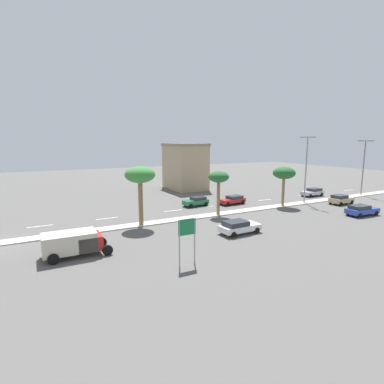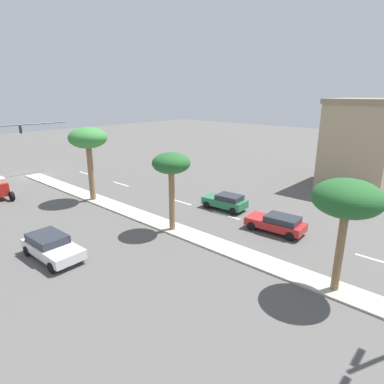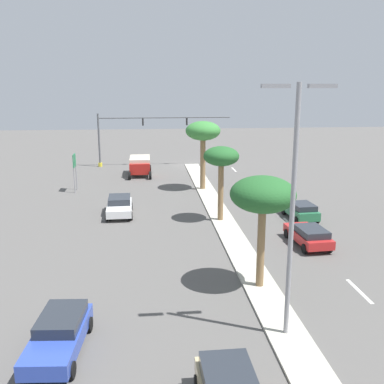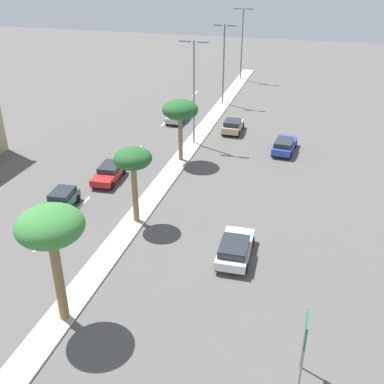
{
  "view_description": "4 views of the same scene",
  "coord_description": "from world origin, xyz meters",
  "px_view_note": "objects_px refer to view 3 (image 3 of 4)",
  "views": [
    {
      "loc": [
        33.34,
        3.43,
        9.69
      ],
      "look_at": [
        2.08,
        20.26,
        3.8
      ],
      "focal_mm": 28.3,
      "sensor_mm": 36.0,
      "label": 1
    },
    {
      "loc": [
        15.95,
        41.43,
        9.88
      ],
      "look_at": [
        -3.26,
        24.11,
        2.0
      ],
      "focal_mm": 30.35,
      "sensor_mm": 36.0,
      "label": 2
    },
    {
      "loc": [
        5.77,
        58.24,
        10.44
      ],
      "look_at": [
        2.19,
        22.62,
        1.76
      ],
      "focal_mm": 41.43,
      "sensor_mm": 36.0,
      "label": 3
    },
    {
      "loc": [
        12.38,
        -2.46,
        18.09
      ],
      "look_at": [
        3.87,
        27.6,
        1.83
      ],
      "focal_mm": 43.47,
      "sensor_mm": 36.0,
      "label": 4
    }
  ],
  "objects_px": {
    "directional_road_sign": "(75,165)",
    "sedan_white_leading": "(120,206)",
    "sedan_red_inboard": "(309,235)",
    "sedan_green_outboard": "(301,210)",
    "palm_tree_leading": "(221,159)",
    "street_lamp_front": "(293,195)",
    "palm_tree_trailing": "(203,133)",
    "traffic_signal_gantry": "(133,132)",
    "box_truck": "(140,165)",
    "sedan_blue_near": "(59,334)",
    "palm_tree_far": "(263,196)"
  },
  "relations": [
    {
      "from": "directional_road_sign",
      "to": "sedan_white_leading",
      "type": "distance_m",
      "value": 10.18
    },
    {
      "from": "sedan_red_inboard",
      "to": "sedan_green_outboard",
      "type": "bearing_deg",
      "value": -104.09
    },
    {
      "from": "palm_tree_leading",
      "to": "street_lamp_front",
      "type": "relative_size",
      "value": 0.55
    },
    {
      "from": "palm_tree_trailing",
      "to": "sedan_red_inboard",
      "type": "xyz_separation_m",
      "value": [
        -5.04,
        16.73,
        -5.09
      ]
    },
    {
      "from": "traffic_signal_gantry",
      "to": "box_truck",
      "type": "bearing_deg",
      "value": 98.06
    },
    {
      "from": "traffic_signal_gantry",
      "to": "sedan_white_leading",
      "type": "relative_size",
      "value": 3.81
    },
    {
      "from": "sedan_blue_near",
      "to": "palm_tree_far",
      "type": "bearing_deg",
      "value": -152.77
    },
    {
      "from": "palm_tree_trailing",
      "to": "sedan_red_inboard",
      "type": "height_order",
      "value": "palm_tree_trailing"
    },
    {
      "from": "directional_road_sign",
      "to": "palm_tree_far",
      "type": "distance_m",
      "value": 26.68
    },
    {
      "from": "street_lamp_front",
      "to": "sedan_white_leading",
      "type": "xyz_separation_m",
      "value": [
        8.13,
        -19.07,
        -5.43
      ]
    },
    {
      "from": "traffic_signal_gantry",
      "to": "sedan_red_inboard",
      "type": "relative_size",
      "value": 3.95
    },
    {
      "from": "traffic_signal_gantry",
      "to": "palm_tree_far",
      "type": "distance_m",
      "value": 37.83
    },
    {
      "from": "palm_tree_far",
      "to": "box_truck",
      "type": "bearing_deg",
      "value": -77.72
    },
    {
      "from": "palm_tree_leading",
      "to": "sedan_green_outboard",
      "type": "relative_size",
      "value": 1.45
    },
    {
      "from": "traffic_signal_gantry",
      "to": "sedan_green_outboard",
      "type": "distance_m",
      "value": 29.18
    },
    {
      "from": "palm_tree_trailing",
      "to": "sedan_green_outboard",
      "type": "height_order",
      "value": "palm_tree_trailing"
    },
    {
      "from": "sedan_blue_near",
      "to": "box_truck",
      "type": "xyz_separation_m",
      "value": [
        -2.73,
        -35.57,
        0.43
      ]
    },
    {
      "from": "sedan_red_inboard",
      "to": "sedan_white_leading",
      "type": "relative_size",
      "value": 0.96
    },
    {
      "from": "palm_tree_leading",
      "to": "sedan_red_inboard",
      "type": "bearing_deg",
      "value": 129.87
    },
    {
      "from": "palm_tree_leading",
      "to": "sedan_red_inboard",
      "type": "xyz_separation_m",
      "value": [
        -4.98,
        5.96,
        -4.25
      ]
    },
    {
      "from": "sedan_blue_near",
      "to": "traffic_signal_gantry",
      "type": "bearing_deg",
      "value": -92.5
    },
    {
      "from": "palm_tree_trailing",
      "to": "street_lamp_front",
      "type": "distance_m",
      "value": 27.23
    },
    {
      "from": "traffic_signal_gantry",
      "to": "palm_tree_leading",
      "type": "xyz_separation_m",
      "value": [
        -7.42,
        25.22,
        0.53
      ]
    },
    {
      "from": "palm_tree_leading",
      "to": "sedan_red_inboard",
      "type": "height_order",
      "value": "palm_tree_leading"
    },
    {
      "from": "sedan_green_outboard",
      "to": "sedan_red_inboard",
      "type": "distance_m",
      "value": 5.93
    },
    {
      "from": "sedan_green_outboard",
      "to": "box_truck",
      "type": "height_order",
      "value": "box_truck"
    },
    {
      "from": "sedan_green_outboard",
      "to": "sedan_blue_near",
      "type": "relative_size",
      "value": 0.85
    },
    {
      "from": "directional_road_sign",
      "to": "sedan_red_inboard",
      "type": "bearing_deg",
      "value": 135.86
    },
    {
      "from": "sedan_red_inboard",
      "to": "directional_road_sign",
      "type": "bearing_deg",
      "value": -44.14
    },
    {
      "from": "palm_tree_trailing",
      "to": "palm_tree_far",
      "type": "xyz_separation_m",
      "value": [
        -0.22,
        22.61,
        -0.82
      ]
    },
    {
      "from": "street_lamp_front",
      "to": "box_truck",
      "type": "distance_m",
      "value": 36.32
    },
    {
      "from": "street_lamp_front",
      "to": "palm_tree_leading",
      "type": "bearing_deg",
      "value": -89.51
    },
    {
      "from": "palm_tree_leading",
      "to": "sedan_blue_near",
      "type": "bearing_deg",
      "value": 60.98
    },
    {
      "from": "sedan_blue_near",
      "to": "box_truck",
      "type": "distance_m",
      "value": 35.68
    },
    {
      "from": "directional_road_sign",
      "to": "palm_tree_trailing",
      "type": "height_order",
      "value": "palm_tree_trailing"
    },
    {
      "from": "street_lamp_front",
      "to": "sedan_red_inboard",
      "type": "height_order",
      "value": "street_lamp_front"
    },
    {
      "from": "sedan_blue_near",
      "to": "sedan_red_inboard",
      "type": "xyz_separation_m",
      "value": [
        -14.23,
        -10.73,
        -0.04
      ]
    },
    {
      "from": "sedan_green_outboard",
      "to": "sedan_red_inboard",
      "type": "height_order",
      "value": "sedan_green_outboard"
    },
    {
      "from": "sedan_green_outboard",
      "to": "sedan_blue_near",
      "type": "height_order",
      "value": "sedan_blue_near"
    },
    {
      "from": "palm_tree_leading",
      "to": "sedan_blue_near",
      "type": "xyz_separation_m",
      "value": [
        9.26,
        16.69,
        -4.21
      ]
    },
    {
      "from": "palm_tree_leading",
      "to": "street_lamp_front",
      "type": "xyz_separation_m",
      "value": [
        -0.14,
        16.46,
        1.22
      ]
    },
    {
      "from": "palm_tree_trailing",
      "to": "street_lamp_front",
      "type": "relative_size",
      "value": 0.66
    },
    {
      "from": "palm_tree_trailing",
      "to": "box_truck",
      "type": "bearing_deg",
      "value": -51.47
    },
    {
      "from": "palm_tree_far",
      "to": "directional_road_sign",
      "type": "bearing_deg",
      "value": -60.7
    },
    {
      "from": "palm_tree_trailing",
      "to": "sedan_green_outboard",
      "type": "xyz_separation_m",
      "value": [
        -6.48,
        10.97,
        -5.06
      ]
    },
    {
      "from": "palm_tree_trailing",
      "to": "palm_tree_leading",
      "type": "bearing_deg",
      "value": 90.33
    },
    {
      "from": "street_lamp_front",
      "to": "sedan_white_leading",
      "type": "bearing_deg",
      "value": -66.91
    },
    {
      "from": "palm_tree_far",
      "to": "street_lamp_front",
      "type": "height_order",
      "value": "street_lamp_front"
    },
    {
      "from": "traffic_signal_gantry",
      "to": "palm_tree_trailing",
      "type": "xyz_separation_m",
      "value": [
        -7.36,
        14.45,
        1.38
      ]
    },
    {
      "from": "sedan_white_leading",
      "to": "box_truck",
      "type": "xyz_separation_m",
      "value": [
        -1.46,
        -16.27,
        0.43
      ]
    }
  ]
}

